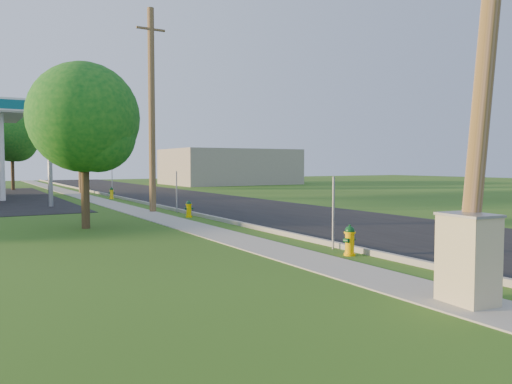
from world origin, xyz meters
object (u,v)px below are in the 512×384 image
at_px(utility_pole_near, 489,21).
at_px(hydrant_far, 112,193).
at_px(price_pylon, 49,107).
at_px(hydrant_mid, 189,209).
at_px(utility_cabinet, 468,259).
at_px(utility_pole_far, 79,133).
at_px(utility_pole_mid, 152,110).
at_px(tree_verge, 87,122).
at_px(tree_lot, 13,136).
at_px(hydrant_near, 350,240).

xyz_separation_m(utility_pole_near, hydrant_far, (0.51, 28.02, -4.41)).
xyz_separation_m(price_pylon, hydrant_mid, (4.47, -8.69, -5.06)).
bearing_deg(utility_cabinet, hydrant_far, 87.64).
bearing_deg(utility_pole_far, hydrant_far, -86.37).
bearing_deg(price_pylon, utility_pole_near, -80.58).
relative_size(price_pylon, hydrant_far, 8.61).
xyz_separation_m(utility_pole_mid, hydrant_mid, (0.57, -3.19, -4.58)).
height_order(hydrant_mid, hydrant_far, hydrant_far).
bearing_deg(price_pylon, tree_verge, -90.70).
relative_size(utility_pole_mid, tree_verge, 1.63).
xyz_separation_m(utility_pole_far, tree_verge, (-4.03, -22.86, -0.94)).
bearing_deg(tree_lot, utility_pole_near, -84.61).
relative_size(utility_pole_near, hydrant_mid, 12.40).
bearing_deg(price_pylon, utility_cabinet, -82.20).
bearing_deg(hydrant_far, hydrant_mid, -89.74).
bearing_deg(hydrant_near, hydrant_mid, 90.25).
bearing_deg(hydrant_mid, hydrant_far, 90.26).
distance_m(price_pylon, tree_verge, 10.48).
height_order(utility_pole_mid, tree_verge, utility_pole_mid).
bearing_deg(tree_lot, hydrant_near, -83.17).
relative_size(utility_pole_far, utility_cabinet, 6.21).
distance_m(utility_pole_near, hydrant_mid, 15.47).
distance_m(utility_pole_mid, hydrant_mid, 5.61).
height_order(tree_lot, hydrant_mid, tree_lot).
relative_size(price_pylon, tree_lot, 0.92).
relative_size(utility_pole_far, tree_lot, 1.27).
relative_size(utility_pole_mid, hydrant_mid, 12.82).
bearing_deg(hydrant_far, tree_verge, -106.95).
relative_size(utility_pole_near, tree_verge, 1.58).
height_order(utility_pole_far, tree_lot, utility_pole_far).
bearing_deg(utility_pole_far, price_pylon, -107.33).
distance_m(utility_pole_mid, tree_verge, 6.40).
distance_m(tree_lot, hydrant_near, 40.24).
distance_m(utility_pole_near, utility_cabinet, 4.09).
relative_size(hydrant_mid, utility_cabinet, 0.50).
bearing_deg(hydrant_near, tree_lot, 96.83).
bearing_deg(tree_lot, utility_cabinet, -85.48).
distance_m(utility_pole_far, tree_verge, 23.23).
relative_size(hydrant_near, hydrant_mid, 1.04).
bearing_deg(utility_pole_mid, utility_pole_near, -90.00).
distance_m(utility_pole_near, utility_pole_mid, 18.00).
height_order(tree_verge, tree_lot, tree_lot).
height_order(utility_pole_near, tree_verge, utility_pole_near).
xyz_separation_m(utility_pole_far, price_pylon, (-3.90, -12.50, 0.63)).
distance_m(utility_pole_far, hydrant_far, 9.13).
bearing_deg(tree_lot, price_pylon, -89.31).
bearing_deg(tree_lot, hydrant_mid, -80.81).
bearing_deg(utility_cabinet, hydrant_mid, 85.34).
bearing_deg(utility_cabinet, utility_pole_far, 88.96).
bearing_deg(utility_pole_mid, utility_pole_far, 90.00).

